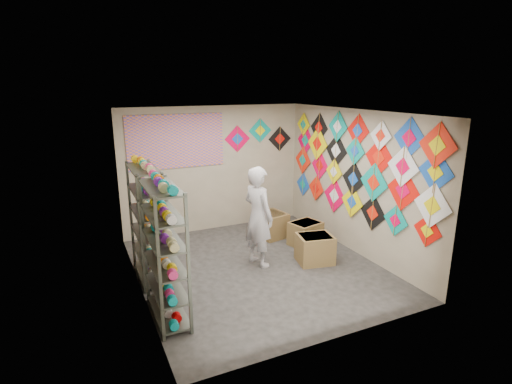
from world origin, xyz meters
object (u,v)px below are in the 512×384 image
carton_a (315,249)px  shelf_rack_back (147,223)px  carton_c (271,225)px  shelf_rack_front (165,253)px  shopkeeper (258,217)px  carton_b (305,234)px

carton_a → shelf_rack_back: bearing=178.3°
carton_c → shelf_rack_front: bearing=-152.6°
shopkeeper → carton_c: (0.82, 1.10, -0.64)m
shelf_rack_front → carton_a: (2.81, 0.63, -0.69)m
carton_c → carton_a: bearing=-95.2°
shelf_rack_front → carton_c: bearing=38.1°
shelf_rack_back → carton_a: bearing=-13.3°
carton_b → carton_c: carton_c is taller
shopkeeper → carton_c: 1.51m
shopkeeper → carton_a: (0.96, -0.36, -0.64)m
carton_a → carton_c: 1.47m
shopkeeper → carton_c: bearing=-53.5°
carton_c → shelf_rack_back: bearing=-174.2°
shopkeeper → shelf_rack_front: bearing=101.7°
carton_a → carton_b: carton_a is taller
shelf_rack_back → carton_a: shelf_rack_back is taller
shelf_rack_front → shelf_rack_back: (0.00, 1.30, 0.00)m
shelf_rack_front → carton_b: size_ratio=3.26×
carton_a → carton_b: 0.81m
carton_a → carton_c: (-0.14, 1.46, 0.00)m
shelf_rack_back → carton_c: (2.67, 0.79, -0.69)m
shelf_rack_back → carton_c: 2.87m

